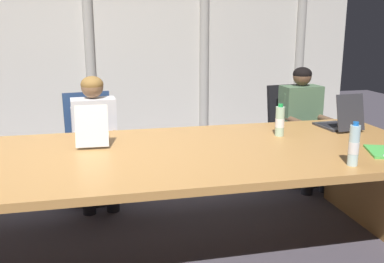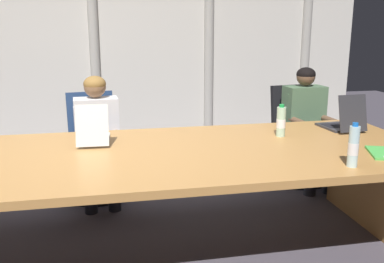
% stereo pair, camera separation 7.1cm
% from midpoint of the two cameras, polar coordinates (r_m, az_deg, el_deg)
% --- Properties ---
extents(ground_plane, '(13.30, 13.30, 0.00)m').
position_cam_midpoint_polar(ground_plane, '(3.21, -12.86, -15.65)').
color(ground_plane, '#47424C').
extents(conference_table, '(4.71, 1.41, 0.72)m').
position_cam_midpoint_polar(conference_table, '(2.96, -13.47, -5.52)').
color(conference_table, '#B77F42').
rests_on(conference_table, ground_plane).
extents(curtain_backdrop, '(6.65, 0.17, 2.82)m').
position_cam_midpoint_polar(curtain_backdrop, '(5.36, -13.79, 11.82)').
color(curtain_backdrop, beige).
rests_on(curtain_backdrop, ground_plane).
extents(laptop_left_mid, '(0.24, 0.42, 0.30)m').
position_cam_midpoint_polar(laptop_left_mid, '(3.25, -13.55, -0.47)').
color(laptop_left_mid, beige).
rests_on(laptop_left_mid, conference_table).
extents(laptop_center, '(0.27, 0.40, 0.31)m').
position_cam_midpoint_polar(laptop_center, '(3.78, 18.40, 1.21)').
color(laptop_center, '#2D2D33').
rests_on(laptop_center, conference_table).
extents(office_chair_left_mid, '(0.60, 0.61, 0.95)m').
position_cam_midpoint_polar(office_chair_left_mid, '(4.16, -13.51, -3.44)').
color(office_chair_left_mid, navy).
rests_on(office_chair_left_mid, ground_plane).
extents(office_chair_center, '(0.60, 0.61, 0.96)m').
position_cam_midpoint_polar(office_chair_center, '(4.60, 12.84, -1.74)').
color(office_chair_center, black).
rests_on(office_chair_center, ground_plane).
extents(person_left_mid, '(0.42, 0.56, 1.13)m').
position_cam_midpoint_polar(person_left_mid, '(3.93, -13.16, -0.05)').
color(person_left_mid, silver).
rests_on(person_left_mid, ground_plane).
extents(person_center, '(0.42, 0.56, 1.17)m').
position_cam_midpoint_polar(person_center, '(4.40, 14.14, 1.51)').
color(person_center, '#4C6B4C').
rests_on(person_center, ground_plane).
extents(water_bottle_primary, '(0.06, 0.06, 0.27)m').
position_cam_midpoint_polar(water_bottle_primary, '(2.80, 19.91, -1.76)').
color(water_bottle_primary, silver).
rests_on(water_bottle_primary, conference_table).
extents(water_bottle_secondary, '(0.07, 0.07, 0.25)m').
position_cam_midpoint_polar(water_bottle_secondary, '(3.41, 10.94, 1.33)').
color(water_bottle_secondary, '#ADD1B2').
rests_on(water_bottle_secondary, conference_table).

